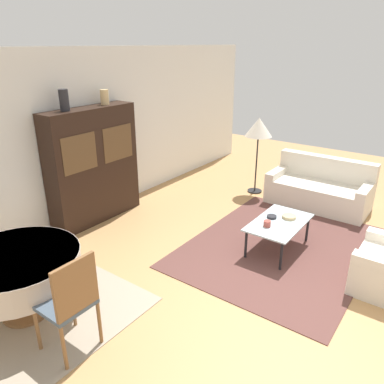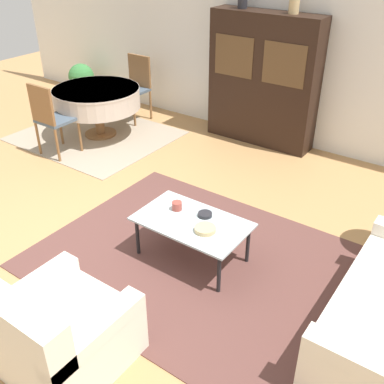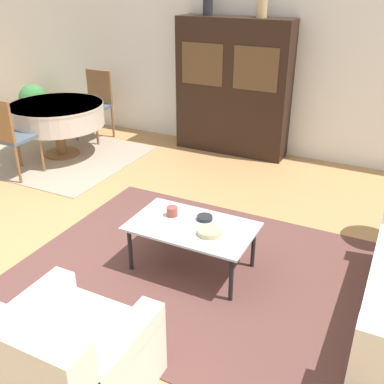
{
  "view_description": "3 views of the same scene",
  "coord_description": "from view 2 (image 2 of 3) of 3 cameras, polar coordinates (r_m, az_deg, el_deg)",
  "views": [
    {
      "loc": [
        -3.42,
        -1.25,
        2.75
      ],
      "look_at": [
        0.2,
        1.4,
        0.95
      ],
      "focal_mm": 35.0,
      "sensor_mm": 36.0,
      "label": 1
    },
    {
      "loc": [
        3.05,
        -2.29,
        2.81
      ],
      "look_at": [
        1.05,
        0.52,
        0.75
      ],
      "focal_mm": 42.0,
      "sensor_mm": 36.0,
      "label": 2
    },
    {
      "loc": [
        2.51,
        -2.4,
        2.35
      ],
      "look_at": [
        1.05,
        0.52,
        0.75
      ],
      "focal_mm": 42.0,
      "sensor_mm": 36.0,
      "label": 3
    }
  ],
  "objects": [
    {
      "name": "armchair",
      "position": [
        3.49,
        -16.65,
        -16.84
      ],
      "size": [
        0.86,
        0.84,
        0.81
      ],
      "color": "silver",
      "rests_on": "ground_plane"
    },
    {
      "name": "bowl_small",
      "position": [
        4.25,
        1.66,
        -2.87
      ],
      "size": [
        0.14,
        0.14,
        0.03
      ],
      "color": "#232328",
      "rests_on": "coffee_table"
    },
    {
      "name": "display_cabinet",
      "position": [
        6.61,
        8.99,
        13.83
      ],
      "size": [
        1.58,
        0.39,
        1.84
      ],
      "color": "black",
      "rests_on": "ground_plane"
    },
    {
      "name": "area_rug",
      "position": [
        4.41,
        0.7,
        -8.7
      ],
      "size": [
        3.0,
        2.33,
        0.01
      ],
      "color": "brown",
      "rests_on": "ground_plane"
    },
    {
      "name": "vase_short",
      "position": [
        6.25,
        12.86,
        22.24
      ],
      "size": [
        0.13,
        0.13,
        0.23
      ],
      "color": "tan",
      "rests_on": "display_cabinet"
    },
    {
      "name": "dining_chair_far",
      "position": [
        7.54,
        -7.18,
        13.46
      ],
      "size": [
        0.44,
        0.44,
        1.02
      ],
      "rotation": [
        0.0,
        0.0,
        3.14
      ],
      "color": "brown",
      "rests_on": "dining_rug"
    },
    {
      "name": "dining_table",
      "position": [
        6.96,
        -12.0,
        11.58
      ],
      "size": [
        1.29,
        1.29,
        0.73
      ],
      "color": "brown",
      "rests_on": "dining_rug"
    },
    {
      "name": "dining_chair_near",
      "position": [
        6.45,
        -17.55,
        9.22
      ],
      "size": [
        0.44,
        0.44,
        1.02
      ],
      "color": "brown",
      "rests_on": "dining_rug"
    },
    {
      "name": "dining_rug",
      "position": [
        7.15,
        -12.12,
        7.01
      ],
      "size": [
        2.21,
        1.9,
        0.01
      ],
      "color": "gray",
      "rests_on": "ground_plane"
    },
    {
      "name": "coffee_table",
      "position": [
        4.21,
        0.0,
        -4.13
      ],
      "size": [
        1.06,
        0.63,
        0.43
      ],
      "color": "black",
      "rests_on": "area_rug"
    },
    {
      "name": "bowl",
      "position": [
        4.05,
        1.68,
        -4.73
      ],
      "size": [
        0.19,
        0.19,
        0.04
      ],
      "color": "tan",
      "rests_on": "coffee_table"
    },
    {
      "name": "ground_plane",
      "position": [
        4.74,
        -14.3,
        -6.67
      ],
      "size": [
        14.0,
        14.0,
        0.0
      ],
      "primitive_type": "plane",
      "color": "tan"
    },
    {
      "name": "potted_plant",
      "position": [
        8.69,
        -13.84,
        13.78
      ],
      "size": [
        0.46,
        0.46,
        0.66
      ],
      "color": "#93664C",
      "rests_on": "ground_plane"
    },
    {
      "name": "wall_back",
      "position": [
        6.82,
        8.32,
        18.16
      ],
      "size": [
        10.0,
        0.06,
        2.7
      ],
      "color": "white",
      "rests_on": "ground_plane"
    },
    {
      "name": "cup",
      "position": [
        4.33,
        -1.93,
        -1.76
      ],
      "size": [
        0.1,
        0.1,
        0.08
      ],
      "color": "#9E4238",
      "rests_on": "coffee_table"
    }
  ]
}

